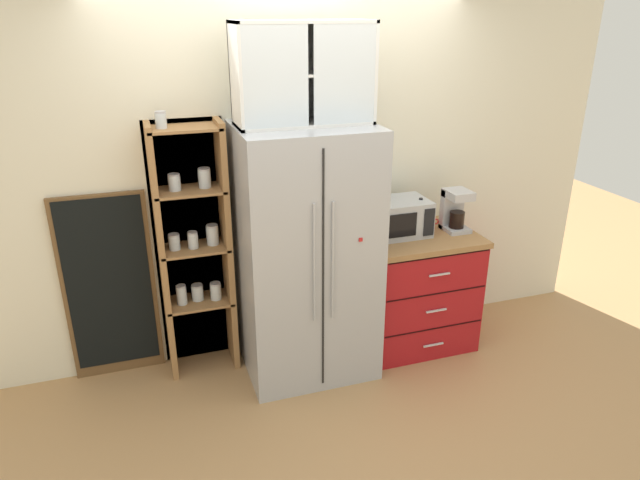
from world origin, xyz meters
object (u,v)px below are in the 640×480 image
Objects in this scene: mug_red at (430,223)px; bottle_amber at (420,218)px; microwave at (397,217)px; coffee_maker at (455,210)px; mug_sage at (418,227)px; refrigerator at (306,254)px; bottle_clear at (422,221)px; chalkboard_menu at (110,287)px.

bottle_amber reaches higher than mug_red.
coffee_maker reaches higher than microwave.
coffee_maker is at bearing -4.91° from mug_sage.
refrigerator is 0.89m from bottle_amber.
bottle_amber is at bearing 3.79° from refrigerator.
coffee_maker is 2.91× the size of mug_sage.
chalkboard_menu is (-2.18, 0.31, -0.34)m from bottle_clear.
mug_red is 0.09× the size of chalkboard_menu.
bottle_amber reaches higher than mug_sage.
refrigerator is 1.32× the size of chalkboard_menu.
bottle_amber is at bearing -96.78° from mug_sage.
microwave reaches higher than bottle_clear.
refrigerator reaches higher than mug_sage.
bottle_amber is (-0.00, -0.02, 0.07)m from mug_sage.
bottle_clear is 0.19× the size of chalkboard_menu.
bottle_amber is (-0.12, -0.06, 0.07)m from mug_red.
bottle_clear is at bearing -90.00° from bottle_amber.
chalkboard_menu is at bearing 165.47° from refrigerator.
mug_red is at bearing 19.34° from mug_sage.
coffee_maker reaches higher than mug_red.
refrigerator is at bearing -175.06° from mug_sage.
coffee_maker is 0.30m from mug_sage.
refrigerator is 0.74m from microwave.
microwave is 0.18m from bottle_clear.
mug_sage is 0.08m from bottle_amber.
mug_sage is at bearing -160.66° from mug_red.
mug_sage is at bearing 175.09° from coffee_maker.
mug_red is 0.16m from bottle_amber.
refrigerator is at bearing -173.26° from mug_red.
coffee_maker is at bearing -22.40° from mug_red.
mug_sage is (-0.28, 0.02, -0.11)m from coffee_maker.
chalkboard_menu is (-1.30, 0.34, -0.21)m from refrigerator.
microwave is 0.17m from bottle_amber.
refrigerator reaches higher than coffee_maker.
mug_red is (1.00, 0.12, 0.06)m from refrigerator.
bottle_amber is at bearing -7.26° from chalkboard_menu.
refrigerator is at bearing -172.55° from microwave.
coffee_maker reaches higher than mug_sage.
refrigerator is at bearing -14.53° from chalkboard_menu.
mug_red is (-0.16, 0.07, -0.11)m from coffee_maker.
bottle_amber is 0.03m from bottle_clear.
microwave is 2.06m from chalkboard_menu.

